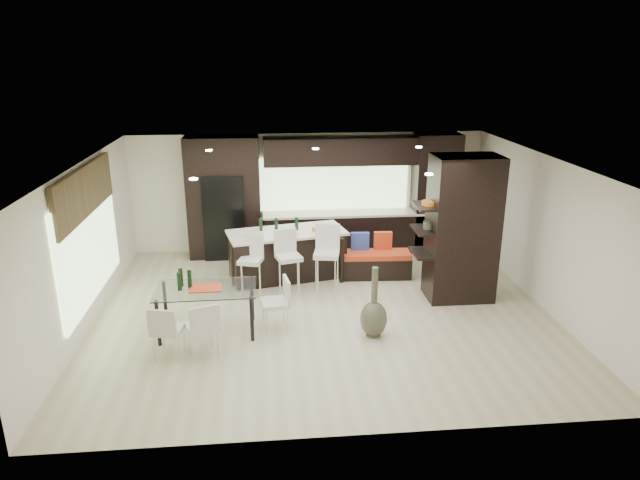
{
  "coord_description": "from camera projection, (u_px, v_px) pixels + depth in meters",
  "views": [
    {
      "loc": [
        -0.94,
        -9.26,
        4.45
      ],
      "look_at": [
        0.0,
        0.6,
        1.15
      ],
      "focal_mm": 32.0,
      "sensor_mm": 36.0,
      "label": 1
    }
  ],
  "objects": [
    {
      "name": "floor_vase",
      "position": [
        374.0,
        302.0,
        9.18
      ],
      "size": [
        0.5,
        0.5,
        1.2
      ],
      "primitive_type": null,
      "rotation": [
        0.0,
        0.0,
        0.14
      ],
      "color": "#444834",
      "rests_on": "ground"
    },
    {
      "name": "dining_table",
      "position": [
        207.0,
        310.0,
        9.36
      ],
      "size": [
        1.64,
        0.93,
        0.78
      ],
      "primitive_type": "cube",
      "rotation": [
        0.0,
        0.0,
        0.01
      ],
      "color": "white",
      "rests_on": "ground"
    },
    {
      "name": "back_cabinetry",
      "position": [
        331.0,
        195.0,
        12.85
      ],
      "size": [
        6.8,
        0.68,
        2.7
      ],
      "primitive_type": "cube",
      "color": "black",
      "rests_on": "ground"
    },
    {
      "name": "kitchen_island",
      "position": [
        287.0,
        254.0,
        11.66
      ],
      "size": [
        2.52,
        1.5,
        0.98
      ],
      "primitive_type": "cube",
      "rotation": [
        0.0,
        0.0,
        0.22
      ],
      "color": "black",
      "rests_on": "ground"
    },
    {
      "name": "chair_far",
      "position": [
        169.0,
        333.0,
        8.6
      ],
      "size": [
        0.52,
        0.52,
        0.8
      ],
      "primitive_type": "cube",
      "rotation": [
        0.0,
        0.0,
        -0.22
      ],
      "color": "silver",
      "rests_on": "ground"
    },
    {
      "name": "back_wall",
      "position": [
        308.0,
        192.0,
        13.12
      ],
      "size": [
        8.0,
        0.02,
        2.7
      ],
      "primitive_type": "cube",
      "color": "white",
      "rests_on": "ground"
    },
    {
      "name": "chair_near",
      "position": [
        202.0,
        331.0,
        8.63
      ],
      "size": [
        0.58,
        0.58,
        0.84
      ],
      "primitive_type": "cube",
      "rotation": [
        0.0,
        0.0,
        0.34
      ],
      "color": "silver",
      "rests_on": "ground"
    },
    {
      "name": "stone_accent",
      "position": [
        85.0,
        191.0,
        9.36
      ],
      "size": [
        0.08,
        3.0,
        0.8
      ],
      "primitive_type": "cube",
      "color": "brown",
      "rests_on": "left_wall"
    },
    {
      "name": "partition_column",
      "position": [
        462.0,
        229.0,
        10.42
      ],
      "size": [
        1.2,
        0.8,
        2.7
      ],
      "primitive_type": "cube",
      "color": "black",
      "rests_on": "ground"
    },
    {
      "name": "ceiling",
      "position": [
        323.0,
        162.0,
        9.39
      ],
      "size": [
        8.0,
        7.0,
        0.02
      ],
      "primitive_type": "cube",
      "color": "white",
      "rests_on": "ground"
    },
    {
      "name": "ceiling_spots",
      "position": [
        322.0,
        161.0,
        9.63
      ],
      "size": [
        4.0,
        3.0,
        0.02
      ],
      "primitive_type": "cube",
      "color": "white",
      "rests_on": "ceiling"
    },
    {
      "name": "stool_mid",
      "position": [
        289.0,
        268.0,
        10.88
      ],
      "size": [
        0.54,
        0.54,
        0.99
      ],
      "primitive_type": "cube",
      "rotation": [
        0.0,
        0.0,
        0.28
      ],
      "color": "silver",
      "rests_on": "ground"
    },
    {
      "name": "window_left",
      "position": [
        90.0,
        243.0,
        9.65
      ],
      "size": [
        0.04,
        3.2,
        1.9
      ],
      "primitive_type": "cube",
      "color": "#B2D199",
      "rests_on": "left_wall"
    },
    {
      "name": "stool_right",
      "position": [
        327.0,
        266.0,
        10.92
      ],
      "size": [
        0.55,
        0.55,
        1.06
      ],
      "primitive_type": "cube",
      "rotation": [
        0.0,
        0.0,
        -0.2
      ],
      "color": "silver",
      "rests_on": "ground"
    },
    {
      "name": "refrigerator",
      "position": [
        225.0,
        216.0,
        12.72
      ],
      "size": [
        0.9,
        0.68,
        1.9
      ],
      "primitive_type": "cube",
      "color": "black",
      "rests_on": "ground"
    },
    {
      "name": "stool_left",
      "position": [
        251.0,
        271.0,
        10.83
      ],
      "size": [
        0.51,
        0.51,
        0.94
      ],
      "primitive_type": "cube",
      "rotation": [
        0.0,
        0.0,
        -0.29
      ],
      "color": "silver",
      "rests_on": "ground"
    },
    {
      "name": "bench",
      "position": [
        376.0,
        264.0,
        11.73
      ],
      "size": [
        1.41,
        0.6,
        0.53
      ],
      "primitive_type": "cube",
      "rotation": [
        0.0,
        0.0,
        -0.05
      ],
      "color": "black",
      "rests_on": "ground"
    },
    {
      "name": "right_wall",
      "position": [
        546.0,
        233.0,
        10.17
      ],
      "size": [
        0.02,
        7.0,
        2.7
      ],
      "primitive_type": "cube",
      "color": "white",
      "rests_on": "ground"
    },
    {
      "name": "chair_end",
      "position": [
        275.0,
        307.0,
        9.46
      ],
      "size": [
        0.51,
        0.51,
        0.82
      ],
      "primitive_type": "cube",
      "rotation": [
        0.0,
        0.0,
        1.72
      ],
      "color": "silver",
      "rests_on": "ground"
    },
    {
      "name": "left_wall",
      "position": [
        84.0,
        247.0,
        9.45
      ],
      "size": [
        0.02,
        7.0,
        2.7
      ],
      "primitive_type": "cube",
      "color": "white",
      "rests_on": "ground"
    },
    {
      "name": "window_back",
      "position": [
        334.0,
        184.0,
        13.07
      ],
      "size": [
        3.4,
        0.04,
        1.2
      ],
      "primitive_type": "cube",
      "color": "#B2D199",
      "rests_on": "back_wall"
    },
    {
      "name": "ground",
      "position": [
        323.0,
        311.0,
        10.24
      ],
      "size": [
        8.0,
        8.0,
        0.0
      ],
      "primitive_type": "plane",
      "color": "#C4BA95",
      "rests_on": "ground"
    }
  ]
}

